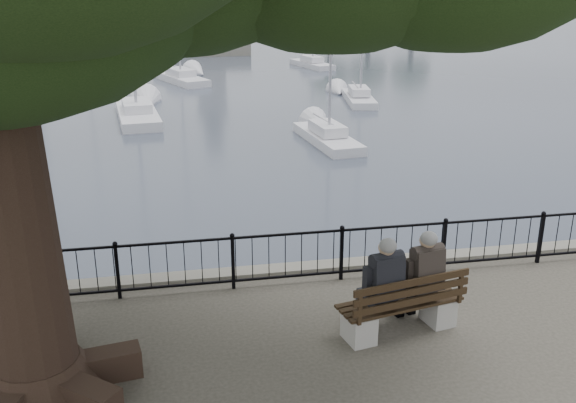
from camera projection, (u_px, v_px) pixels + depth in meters
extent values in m
cube|color=#69655C|center=(283.00, 295.00, 12.39)|extent=(200.00, 0.40, 1.20)
plane|color=#303744|center=(175.00, 17.00, 105.26)|extent=(260.00, 260.00, 0.00)
cube|color=black|center=(288.00, 234.00, 11.44)|extent=(22.00, 0.04, 0.04)
cube|color=black|center=(288.00, 276.00, 11.72)|extent=(22.00, 0.04, 0.04)
cube|color=gray|center=(359.00, 327.00, 9.86)|extent=(0.49, 0.57, 0.46)
cube|color=gray|center=(438.00, 309.00, 10.38)|extent=(0.49, 0.57, 0.46)
cube|color=black|center=(401.00, 303.00, 10.03)|extent=(2.08, 0.96, 0.04)
cube|color=black|center=(413.00, 292.00, 9.65)|extent=(1.98, 0.46, 0.45)
cube|color=black|center=(381.00, 299.00, 9.87)|extent=(0.46, 0.41, 0.27)
cube|color=black|center=(387.00, 277.00, 9.62)|extent=(0.54, 0.36, 0.67)
sphere|color=tan|center=(387.00, 247.00, 9.50)|extent=(0.26, 0.26, 0.26)
ellipsoid|color=gray|center=(388.00, 246.00, 9.47)|extent=(0.27, 0.27, 0.23)
cube|color=black|center=(370.00, 311.00, 10.28)|extent=(0.45, 0.55, 0.50)
cube|color=black|center=(421.00, 291.00, 10.13)|extent=(0.46, 0.41, 0.27)
cube|color=black|center=(427.00, 269.00, 9.88)|extent=(0.54, 0.36, 0.67)
sphere|color=tan|center=(428.00, 240.00, 9.76)|extent=(0.26, 0.26, 0.26)
ellipsoid|color=gray|center=(429.00, 239.00, 9.73)|extent=(0.27, 0.27, 0.23)
cube|color=black|center=(408.00, 303.00, 10.54)|extent=(0.45, 0.55, 0.50)
cone|color=black|center=(38.00, 375.00, 8.63)|extent=(1.78, 1.78, 0.52)
cone|color=black|center=(7.00, 170.00, 7.67)|extent=(1.15, 1.15, 6.28)
cube|color=#69655C|center=(0.00, 37.00, 63.91)|extent=(10.07, 10.07, 1.40)
cube|color=#69655C|center=(210.00, 46.00, 56.28)|extent=(6.40, 6.40, 1.40)
cube|color=gray|center=(209.00, 14.00, 55.41)|extent=(2.35, 2.77, 4.26)
cube|color=silver|center=(138.00, 117.00, 30.08)|extent=(2.35, 6.28, 0.68)
cube|color=silver|center=(137.00, 106.00, 29.91)|extent=(1.51, 2.62, 0.51)
cube|color=silver|center=(327.00, 140.00, 25.77)|extent=(1.89, 5.00, 0.54)
cube|color=silver|center=(328.00, 128.00, 25.60)|extent=(1.21, 2.09, 0.41)
cylinder|color=#ACABB5|center=(331.00, 28.00, 24.06)|extent=(0.11, 0.11, 8.17)
cube|color=silver|center=(359.00, 100.00, 34.19)|extent=(1.97, 4.80, 0.52)
cube|color=silver|center=(359.00, 91.00, 34.02)|extent=(1.22, 2.02, 0.39)
cylinder|color=#ACABB5|center=(363.00, 13.00, 32.46)|extent=(0.10, 0.10, 8.40)
cube|color=silver|center=(181.00, 80.00, 40.65)|extent=(3.54, 5.89, 0.63)
cube|color=silver|center=(180.00, 72.00, 40.49)|extent=(1.92, 2.59, 0.48)
cube|color=silver|center=(312.00, 66.00, 47.38)|extent=(2.54, 5.05, 0.54)
cube|color=silver|center=(312.00, 59.00, 47.21)|extent=(1.46, 2.17, 0.41)
cylinder|color=#ACABB5|center=(314.00, 3.00, 45.66)|extent=(0.11, 0.11, 8.27)
cube|color=silver|center=(87.00, 65.00, 47.67)|extent=(1.70, 5.64, 0.62)
cube|color=silver|center=(87.00, 58.00, 47.51)|extent=(1.20, 2.31, 0.47)
cube|color=#3A3730|center=(362.00, 21.00, 88.15)|extent=(30.00, 8.00, 1.20)
cylinder|color=black|center=(331.00, 3.00, 84.59)|extent=(0.70, 0.70, 4.00)
cylinder|color=black|center=(370.00, 2.00, 87.50)|extent=(0.70, 0.70, 4.00)
cylinder|color=black|center=(414.00, 2.00, 87.62)|extent=(0.70, 0.70, 4.00)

